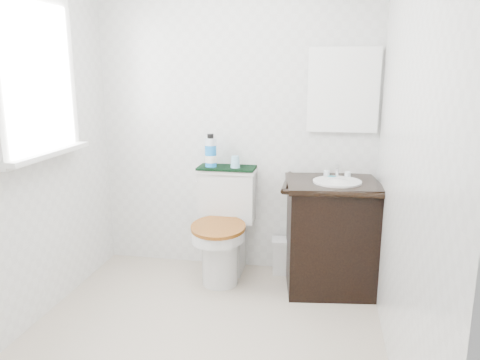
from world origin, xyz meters
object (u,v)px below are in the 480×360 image
(vanity, at_px, (331,233))
(cup, at_px, (235,162))
(toilet, at_px, (224,231))
(mouthwash_bottle, at_px, (211,152))
(trash_bin, at_px, (284,256))

(vanity, height_order, cup, cup)
(toilet, distance_m, mouthwash_bottle, 0.63)
(vanity, bearing_deg, toilet, 175.66)
(mouthwash_bottle, bearing_deg, toilet, -40.67)
(vanity, relative_size, trash_bin, 3.22)
(toilet, relative_size, vanity, 0.91)
(toilet, xyz_separation_m, cup, (0.07, 0.10, 0.54))
(toilet, xyz_separation_m, vanity, (0.82, -0.06, 0.06))
(mouthwash_bottle, relative_size, cup, 2.80)
(vanity, distance_m, mouthwash_bottle, 1.10)
(trash_bin, height_order, mouthwash_bottle, mouthwash_bottle)
(mouthwash_bottle, xyz_separation_m, cup, (0.20, -0.00, -0.07))
(toilet, height_order, vanity, vanity)
(vanity, bearing_deg, trash_bin, 150.99)
(mouthwash_bottle, bearing_deg, vanity, -10.12)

